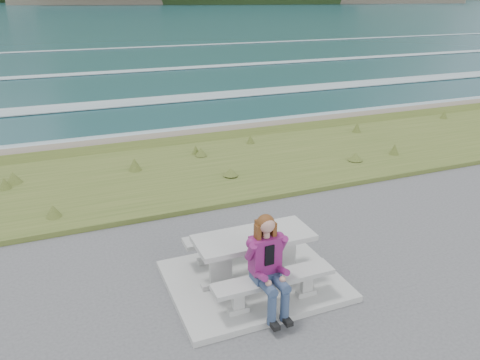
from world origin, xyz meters
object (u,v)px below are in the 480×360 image
object	(u,v)px
seated_woman	(270,279)
bench_landward	(274,283)
picnic_table	(254,245)
bench_seaward	(237,238)

from	to	relation	value
seated_woman	bench_landward	bearing A→B (deg)	44.63
picnic_table	seated_woman	world-z (taller)	seated_woman
bench_seaward	seated_woman	xyz separation A→B (m)	(-0.13, -1.54, 0.18)
bench_seaward	bench_landward	bearing A→B (deg)	-90.00
bench_landward	bench_seaward	distance (m)	1.40
bench_landward	seated_woman	distance (m)	0.26
bench_seaward	seated_woman	distance (m)	1.55
picnic_table	bench_landward	xyz separation A→B (m)	(0.00, -0.70, -0.23)
bench_seaward	picnic_table	bearing A→B (deg)	-90.00
bench_landward	seated_woman	world-z (taller)	seated_woman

